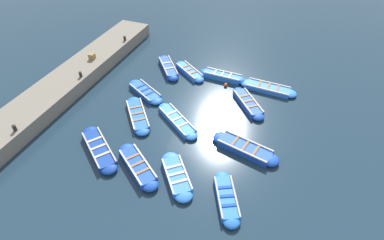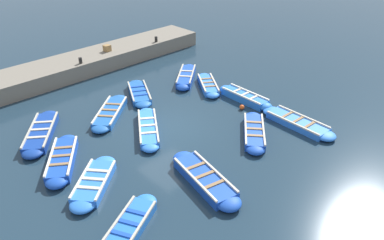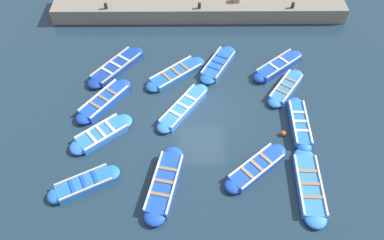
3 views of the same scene
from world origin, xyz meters
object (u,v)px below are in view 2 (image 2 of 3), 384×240
(boat_stern_in, at_px, (110,113))
(boat_end_of_row, at_px, (208,85))
(boat_mid_row, at_px, (254,132))
(boat_centre, at_px, (245,97))
(boat_outer_left, at_px, (94,182))
(boat_inner_gap, at_px, (139,93))
(bollard_north, at_px, (156,39))
(boat_alongside, at_px, (186,77))
(boat_tucked, at_px, (41,133))
(buoy_orange_near, at_px, (242,107))
(boat_bow_out, at_px, (148,128))
(boat_outer_right, at_px, (130,226))
(wooden_crate, at_px, (107,48))
(boat_broadside, at_px, (297,123))
(boat_far_corner, at_px, (205,179))
(bollard_mid_north, at_px, (80,61))
(boat_near_quay, at_px, (62,160))

(boat_stern_in, distance_m, boat_end_of_row, 5.88)
(boat_mid_row, height_order, boat_centre, boat_centre)
(boat_centre, bearing_deg, boat_outer_left, 93.16)
(boat_inner_gap, height_order, bollard_north, bollard_north)
(boat_alongside, height_order, boat_tucked, boat_alongside)
(boat_tucked, bearing_deg, buoy_orange_near, -118.89)
(boat_bow_out, bearing_deg, boat_outer_right, 136.22)
(bollard_north, bearing_deg, boat_outer_right, 137.61)
(boat_end_of_row, relative_size, wooden_crate, 7.84)
(boat_outer_right, height_order, boat_bow_out, boat_outer_right)
(boat_broadside, bearing_deg, boat_alongside, 1.16)
(boat_stern_in, relative_size, boat_bow_out, 0.97)
(boat_outer_right, height_order, boat_outer_left, boat_outer_left)
(boat_far_corner, relative_size, bollard_mid_north, 11.46)
(boat_alongside, distance_m, boat_tucked, 8.92)
(boat_centre, relative_size, bollard_mid_north, 9.80)
(boat_far_corner, distance_m, boat_near_quay, 5.80)
(boat_centre, height_order, boat_inner_gap, boat_centre)
(wooden_crate, bearing_deg, boat_centre, -165.79)
(boat_mid_row, height_order, boat_inner_gap, boat_mid_row)
(boat_centre, relative_size, boat_bow_out, 0.96)
(boat_centre, bearing_deg, boat_far_corner, 117.00)
(boat_end_of_row, distance_m, wooden_crate, 7.24)
(boat_centre, height_order, boat_outer_right, boat_centre)
(boat_near_quay, bearing_deg, boat_centre, -99.33)
(boat_alongside, bearing_deg, boat_stern_in, 95.47)
(boat_far_corner, xyz_separation_m, buoy_orange_near, (2.72, -5.49, -0.06))
(boat_alongside, xyz_separation_m, boat_inner_gap, (0.19, 3.31, -0.03))
(boat_alongside, xyz_separation_m, bollard_mid_north, (4.47, 4.28, 0.92))
(boat_outer_right, xyz_separation_m, boat_tucked, (7.35, -0.45, 0.01))
(boat_stern_in, bearing_deg, boat_mid_row, -148.87)
(boat_stern_in, xyz_separation_m, boat_outer_left, (-4.12, 3.39, 0.01))
(boat_alongside, bearing_deg, boat_outer_left, 117.27)
(boat_near_quay, height_order, boat_bow_out, boat_near_quay)
(boat_broadside, xyz_separation_m, boat_end_of_row, (5.81, 0.01, 0.01))
(boat_inner_gap, bearing_deg, boat_near_quay, 114.98)
(boat_stern_in, xyz_separation_m, wooden_crate, (5.72, -3.65, 0.98))
(boat_mid_row, xyz_separation_m, wooden_crate, (11.77, 0.01, 0.96))
(boat_tucked, xyz_separation_m, bollard_north, (4.46, -10.33, 0.94))
(boat_bow_out, xyz_separation_m, boat_outer_left, (-1.65, 3.82, 0.01))
(boat_centre, distance_m, boat_outer_right, 10.25)
(boat_broadside, distance_m, bollard_mid_north, 12.78)
(boat_outer_right, relative_size, boat_stern_in, 0.91)
(boat_tucked, bearing_deg, boat_mid_row, -133.55)
(boat_outer_left, height_order, wooden_crate, wooden_crate)
(boat_stern_in, relative_size, boat_end_of_row, 1.14)
(boat_broadside, distance_m, boat_far_corner, 6.12)
(boat_tucked, xyz_separation_m, bollard_mid_north, (4.46, -4.64, 0.94))
(boat_outer_left, bearing_deg, boat_near_quay, 4.94)
(boat_centre, height_order, bollard_mid_north, bollard_mid_north)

